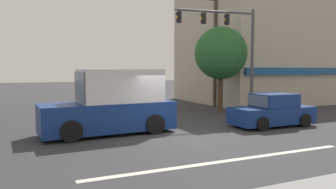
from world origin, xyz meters
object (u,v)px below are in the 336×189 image
traffic_light_mast (233,42)px  utility_pole_far_right (215,49)px  box_truck_crossing_rightbound (113,104)px  sedan_waiting_far (95,101)px  sedan_parked_curbside (272,111)px  street_tree (221,53)px

traffic_light_mast → utility_pole_far_right: bearing=68.7°
traffic_light_mast → box_truck_crossing_rightbound: traffic_light_mast is taller
traffic_light_mast → sedan_waiting_far: size_ratio=1.49×
sedan_parked_curbside → utility_pole_far_right: bearing=76.8°
street_tree → sedan_waiting_far: bearing=155.2°
street_tree → box_truck_crossing_rightbound: street_tree is taller
traffic_light_mast → sedan_parked_curbside: 4.95m
utility_pole_far_right → traffic_light_mast: (-1.84, -4.72, 0.10)m
sedan_waiting_far → sedan_parked_curbside: bearing=-52.5°
box_truck_crossing_rightbound → sedan_waiting_far: (0.77, 7.34, -0.54)m
box_truck_crossing_rightbound → utility_pole_far_right: bearing=35.4°
sedan_parked_curbside → traffic_light_mast: bearing=89.0°
traffic_light_mast → sedan_parked_curbside: size_ratio=1.50×
street_tree → box_truck_crossing_rightbound: (-8.10, -3.95, -2.49)m
sedan_parked_curbside → sedan_waiting_far: same height
sedan_waiting_far → utility_pole_far_right: bearing=-4.3°
utility_pole_far_right → traffic_light_mast: utility_pole_far_right is taller
street_tree → box_truck_crossing_rightbound: size_ratio=0.96×
utility_pole_far_right → sedan_waiting_far: size_ratio=1.94×
street_tree → traffic_light_mast: traffic_light_mast is taller
sedan_parked_curbside → street_tree: bearing=83.7°
street_tree → traffic_light_mast: 2.13m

